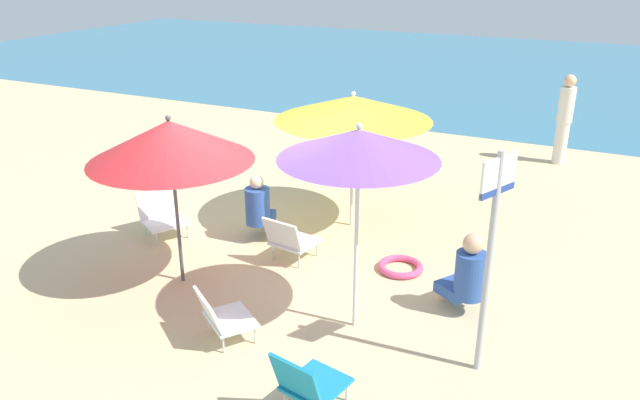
{
  "coord_description": "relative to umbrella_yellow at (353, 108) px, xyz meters",
  "views": [
    {
      "loc": [
        3.57,
        -5.85,
        3.6
      ],
      "look_at": [
        0.46,
        0.6,
        0.7
      ],
      "focal_mm": 34.93,
      "sensor_mm": 36.0,
      "label": 1
    }
  ],
  "objects": [
    {
      "name": "ground_plane",
      "position": [
        -0.5,
        -1.51,
        -1.67
      ],
      "size": [
        40.0,
        40.0,
        0.0
      ],
      "primitive_type": "plane",
      "color": "#D3BC8C"
    },
    {
      "name": "sea_water",
      "position": [
        -0.5,
        13.16,
        -1.67
      ],
      "size": [
        40.0,
        16.0,
        0.01
      ],
      "primitive_type": "cube",
      "color": "teal",
      "rests_on": "ground_plane"
    },
    {
      "name": "umbrella_yellow",
      "position": [
        0.0,
        0.0,
        0.0
      ],
      "size": [
        2.08,
        2.08,
        1.89
      ],
      "color": "silver",
      "rests_on": "ground_plane"
    },
    {
      "name": "umbrella_red",
      "position": [
        -1.15,
        -2.3,
        0.02
      ],
      "size": [
        1.8,
        1.8,
        1.98
      ],
      "color": "#4C4C51",
      "rests_on": "ground_plane"
    },
    {
      "name": "umbrella_purple",
      "position": [
        1.02,
        -2.29,
        0.27
      ],
      "size": [
        1.52,
        1.52,
        2.14
      ],
      "color": "silver",
      "rests_on": "ground_plane"
    },
    {
      "name": "beach_chair_a",
      "position": [
        -0.25,
        -1.34,
        -1.36
      ],
      "size": [
        0.58,
        0.64,
        0.61
      ],
      "rotation": [
        0.0,
        0.0,
        1.42
      ],
      "color": "white",
      "rests_on": "ground_plane"
    },
    {
      "name": "beach_chair_b",
      "position": [
        -0.05,
        -3.1,
        -1.39
      ],
      "size": [
        0.7,
        0.69,
        0.54
      ],
      "rotation": [
        0.0,
        0.0,
        0.95
      ],
      "color": "white",
      "rests_on": "ground_plane"
    },
    {
      "name": "beach_chair_c",
      "position": [
        -2.17,
        -1.38,
        -1.38
      ],
      "size": [
        0.77,
        0.75,
        0.58
      ],
      "rotation": [
        0.0,
        0.0,
        -0.52
      ],
      "color": "white",
      "rests_on": "ground_plane"
    },
    {
      "name": "beach_chair_d",
      "position": [
        1.17,
        -3.65,
        -1.37
      ],
      "size": [
        0.56,
        0.66,
        0.61
      ],
      "rotation": [
        0.0,
        0.0,
        1.37
      ],
      "color": "teal",
      "rests_on": "ground_plane"
    },
    {
      "name": "person_a",
      "position": [
        -0.91,
        -0.96,
        -1.2
      ],
      "size": [
        0.42,
        0.55,
        0.93
      ],
      "rotation": [
        0.0,
        0.0,
        1.86
      ],
      "color": "#2D519E",
      "rests_on": "ground_plane"
    },
    {
      "name": "person_b",
      "position": [
        2.3,
        4.15,
        -0.84
      ],
      "size": [
        0.27,
        0.27,
        1.6
      ],
      "rotation": [
        0.0,
        0.0,
        3.96
      ],
      "color": "silver",
      "rests_on": "ground_plane"
    },
    {
      "name": "person_c",
      "position": [
        1.96,
        -1.54,
        -1.22
      ],
      "size": [
        0.55,
        0.48,
        0.93
      ],
      "rotation": [
        0.0,
        0.0,
        2.59
      ],
      "color": "#2D519E",
      "rests_on": "ground_plane"
    },
    {
      "name": "warning_sign",
      "position": [
        2.31,
        -2.45,
        -0.32
      ],
      "size": [
        0.21,
        0.43,
        2.1
      ],
      "rotation": [
        0.0,
        0.0,
        -0.41
      ],
      "color": "#ADADB2",
      "rests_on": "ground_plane"
    },
    {
      "name": "swim_ring",
      "position": [
        1.06,
        -0.95,
        -1.63
      ],
      "size": [
        0.55,
        0.55,
        0.08
      ],
      "primitive_type": "torus",
      "color": "#E54C7F",
      "rests_on": "ground_plane"
    }
  ]
}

